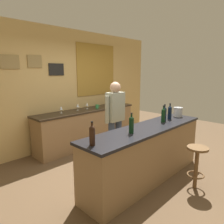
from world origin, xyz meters
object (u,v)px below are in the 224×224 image
(bartender, at_px, (115,117))
(ice_bucket, at_px, (178,112))
(wine_bottle_c, at_px, (163,115))
(wine_glass_d, at_px, (106,102))
(wine_bottle_b, at_px, (131,124))
(wine_glass_a, at_px, (61,108))
(coffee_mug, at_px, (97,106))
(wine_glass_c, at_px, (87,104))
(wine_glass_b, at_px, (78,106))
(wine_bottle_d, at_px, (164,113))
(wine_bottle_a, at_px, (92,135))
(bar_stool, at_px, (197,161))
(wine_bottle_e, at_px, (170,112))

(bartender, distance_m, ice_bucket, 1.28)
(wine_bottle_c, distance_m, wine_glass_d, 2.19)
(wine_bottle_b, relative_size, wine_bottle_c, 1.00)
(wine_glass_a, height_order, coffee_mug, wine_glass_a)
(wine_bottle_c, xyz_separation_m, coffee_mug, (0.18, 1.98, -0.11))
(bartender, bearing_deg, ice_bucket, -40.13)
(wine_glass_c, bearing_deg, wine_glass_b, -179.54)
(bartender, relative_size, wine_bottle_d, 5.29)
(bartender, height_order, wine_bottle_a, bartender)
(bartender, height_order, wine_glass_b, bartender)
(bar_stool, height_order, ice_bucket, ice_bucket)
(wine_bottle_a, height_order, wine_bottle_c, same)
(bar_stool, distance_m, wine_bottle_a, 1.76)
(wine_glass_b, distance_m, coffee_mug, 0.52)
(wine_bottle_c, xyz_separation_m, wine_glass_c, (-0.04, 2.12, -0.05))
(wine_bottle_a, relative_size, wine_glass_c, 1.97)
(wine_glass_a, bearing_deg, wine_bottle_d, -66.22)
(wine_bottle_d, height_order, ice_bucket, wine_bottle_d)
(wine_bottle_b, xyz_separation_m, ice_bucket, (1.55, 0.06, -0.04))
(wine_bottle_e, distance_m, wine_glass_c, 2.10)
(bar_stool, bearing_deg, wine_bottle_b, 137.52)
(bar_stool, relative_size, wine_glass_c, 4.39)
(wine_glass_a, bearing_deg, wine_bottle_c, -69.61)
(bar_stool, relative_size, wine_bottle_d, 2.22)
(wine_bottle_c, relative_size, wine_bottle_e, 1.00)
(ice_bucket, distance_m, wine_glass_a, 2.50)
(wine_bottle_b, relative_size, wine_glass_b, 1.97)
(wine_bottle_d, bearing_deg, wine_glass_a, 113.78)
(bartender, distance_m, wine_bottle_b, 1.06)
(wine_bottle_a, xyz_separation_m, wine_bottle_d, (1.77, 0.05, 0.00))
(wine_bottle_e, height_order, ice_bucket, wine_bottle_e)
(wine_glass_c, relative_size, coffee_mug, 1.24)
(coffee_mug, bearing_deg, wine_glass_c, 148.53)
(ice_bucket, bearing_deg, wine_bottle_e, -179.71)
(wine_bottle_a, xyz_separation_m, wine_bottle_c, (1.65, -0.00, 0.00))
(wine_bottle_c, distance_m, ice_bucket, 0.64)
(wine_bottle_a, relative_size, wine_bottle_e, 1.00)
(bartender, relative_size, wine_glass_a, 10.45)
(wine_glass_a, bearing_deg, wine_bottle_e, -62.47)
(wine_glass_d, bearing_deg, wine_bottle_c, -106.33)
(bar_stool, relative_size, wine_bottle_e, 2.22)
(wine_bottle_a, bearing_deg, wine_bottle_b, -1.36)
(wine_bottle_a, height_order, coffee_mug, wine_bottle_a)
(wine_bottle_c, height_order, wine_bottle_d, same)
(coffee_mug, bearing_deg, ice_bucket, -76.84)
(wine_glass_a, bearing_deg, bartender, -70.49)
(wine_bottle_b, relative_size, wine_bottle_d, 1.00)
(bar_stool, relative_size, wine_bottle_c, 2.22)
(bar_stool, relative_size, wine_glass_a, 4.39)
(wine_bottle_d, bearing_deg, wine_bottle_b, -176.38)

